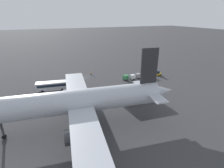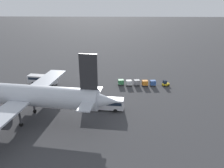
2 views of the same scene
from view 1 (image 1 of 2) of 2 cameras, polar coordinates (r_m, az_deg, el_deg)
ground_plane at (r=75.19m, az=-8.90°, el=2.23°), size 600.00×600.00×0.00m
airplane at (r=39.74m, az=-12.63°, el=-5.77°), size 50.45×43.36×17.81m
shuttle_bus_near at (r=63.86m, az=-18.94°, el=-0.44°), size 10.76×4.33×3.21m
shuttle_bus_far at (r=53.28m, az=8.58°, el=-3.75°), size 11.54×3.95×3.38m
baggage_tug at (r=78.63m, az=14.88°, el=3.34°), size 2.69×2.26×2.10m
worker_person at (r=77.40m, az=-6.87°, el=3.58°), size 0.38×0.38×1.74m
cargo_cart_blue at (r=75.97m, az=12.24°, el=3.14°), size 2.24×1.98×2.06m
cargo_cart_orange at (r=74.31m, az=10.52°, el=2.86°), size 2.24×1.98×2.06m
cargo_cart_grey at (r=73.23m, az=8.47°, el=2.71°), size 2.24×1.98×2.06m
cargo_cart_white at (r=71.55m, az=6.69°, el=2.34°), size 2.24×1.98×2.06m
cargo_cart_green at (r=70.70m, az=4.50°, el=2.19°), size 2.24×1.98×2.06m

